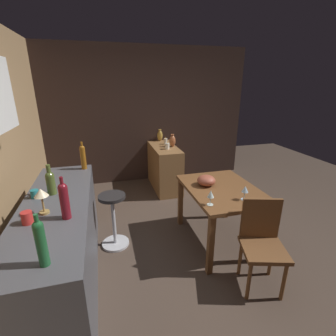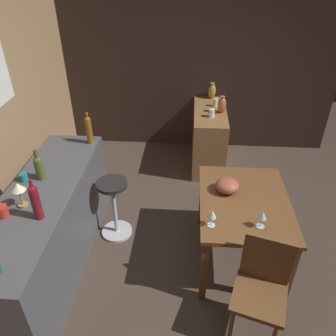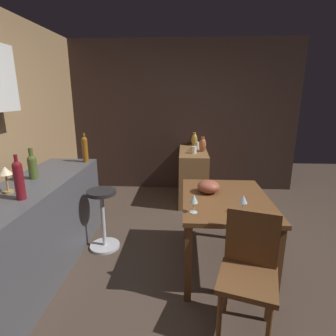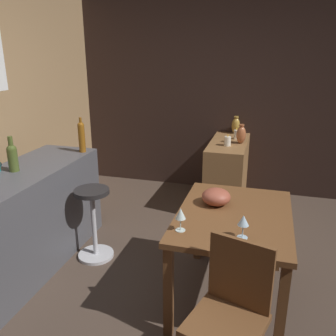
# 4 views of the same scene
# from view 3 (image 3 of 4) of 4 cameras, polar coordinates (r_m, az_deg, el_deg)

# --- Properties ---
(ground_plane) EXTENTS (9.00, 9.00, 0.00)m
(ground_plane) POSITION_cam_3_polar(r_m,az_deg,el_deg) (2.86, 4.41, -21.11)
(ground_plane) COLOR #47382D
(wall_side_right) EXTENTS (0.10, 4.40, 2.60)m
(wall_side_right) POSITION_cam_3_polar(r_m,az_deg,el_deg) (4.87, 0.65, 10.68)
(wall_side_right) COLOR #33231E
(wall_side_right) RESTS_ON ground_plane
(dining_table) EXTENTS (1.11, 0.82, 0.74)m
(dining_table) POSITION_cam_3_polar(r_m,az_deg,el_deg) (2.69, 12.04, -8.13)
(dining_table) COLOR brown
(dining_table) RESTS_ON ground_plane
(kitchen_counter) EXTENTS (2.10, 0.60, 0.90)m
(kitchen_counter) POSITION_cam_3_polar(r_m,az_deg,el_deg) (2.91, -26.48, -11.72)
(kitchen_counter) COLOR #4C4C51
(kitchen_counter) RESTS_ON ground_plane
(sideboard_cabinet) EXTENTS (1.10, 0.44, 0.82)m
(sideboard_cabinet) POSITION_cam_3_polar(r_m,az_deg,el_deg) (4.48, 5.23, -1.42)
(sideboard_cabinet) COLOR olive
(sideboard_cabinet) RESTS_ON ground_plane
(chair_near_window) EXTENTS (0.50, 0.50, 0.89)m
(chair_near_window) POSITION_cam_3_polar(r_m,az_deg,el_deg) (2.15, 16.75, -19.77)
(chair_near_window) COLOR brown
(chair_near_window) RESTS_ON ground_plane
(bar_stool) EXTENTS (0.34, 0.34, 0.69)m
(bar_stool) POSITION_cam_3_polar(r_m,az_deg,el_deg) (3.14, -13.61, -10.20)
(bar_stool) COLOR #262323
(bar_stool) RESTS_ON ground_plane
(wine_glass_left) EXTENTS (0.07, 0.07, 0.16)m
(wine_glass_left) POSITION_cam_3_polar(r_m,az_deg,el_deg) (2.25, 5.49, -6.60)
(wine_glass_left) COLOR silver
(wine_glass_left) RESTS_ON dining_table
(wine_glass_right) EXTENTS (0.07, 0.07, 0.16)m
(wine_glass_right) POSITION_cam_3_polar(r_m,az_deg,el_deg) (2.32, 15.64, -6.51)
(wine_glass_right) COLOR silver
(wine_glass_right) RESTS_ON dining_table
(fruit_bowl) EXTENTS (0.22, 0.22, 0.13)m
(fruit_bowl) POSITION_cam_3_polar(r_m,az_deg,el_deg) (2.73, 8.59, -3.90)
(fruit_bowl) COLOR #9E4C38
(fruit_bowl) RESTS_ON dining_table
(wine_bottle_olive) EXTENTS (0.08, 0.08, 0.30)m
(wine_bottle_olive) POSITION_cam_3_polar(r_m,az_deg,el_deg) (2.91, -26.79, 0.50)
(wine_bottle_olive) COLOR #475623
(wine_bottle_olive) RESTS_ON kitchen_counter
(wine_bottle_amber) EXTENTS (0.07, 0.07, 0.35)m
(wine_bottle_amber) POSITION_cam_3_polar(r_m,az_deg,el_deg) (3.40, -17.17, 4.00)
(wine_bottle_amber) COLOR #8C5114
(wine_bottle_amber) RESTS_ON kitchen_counter
(wine_bottle_ruby) EXTENTS (0.07, 0.07, 0.36)m
(wine_bottle_ruby) POSITION_cam_3_polar(r_m,az_deg,el_deg) (2.37, -29.05, -1.99)
(wine_bottle_ruby) COLOR maroon
(wine_bottle_ruby) RESTS_ON kitchen_counter
(cup_teal) EXTENTS (0.11, 0.07, 0.08)m
(cup_teal) POSITION_cam_3_polar(r_m,az_deg,el_deg) (2.97, -29.43, -1.44)
(cup_teal) COLOR teal
(cup_teal) RESTS_ON kitchen_counter
(counter_lamp) EXTENTS (0.11, 0.11, 0.23)m
(counter_lamp) POSITION_cam_3_polar(r_m,az_deg,el_deg) (2.58, -31.17, -1.03)
(counter_lamp) COLOR #A58447
(counter_lamp) RESTS_ON kitchen_counter
(pillar_candle_tall) EXTENTS (0.08, 0.08, 0.13)m
(pillar_candle_tall) POSITION_cam_3_polar(r_m,az_deg,el_deg) (4.16, 5.54, 3.87)
(pillar_candle_tall) COLOR white
(pillar_candle_tall) RESTS_ON sideboard_cabinet
(pillar_candle_short) EXTENTS (0.06, 0.06, 0.14)m
(pillar_candle_short) POSITION_cam_3_polar(r_m,az_deg,el_deg) (4.51, 6.19, 4.79)
(pillar_candle_short) COLOR white
(pillar_candle_short) RESTS_ON sideboard_cabinet
(vase_copper) EXTENTS (0.11, 0.11, 0.23)m
(vase_copper) POSITION_cam_3_polar(r_m,az_deg,el_deg) (4.30, 7.33, 4.93)
(vase_copper) COLOR #B26038
(vase_copper) RESTS_ON sideboard_cabinet
(vase_brass) EXTENTS (0.11, 0.11, 0.23)m
(vase_brass) POSITION_cam_3_polar(r_m,az_deg,el_deg) (4.80, 5.59, 6.07)
(vase_brass) COLOR #B78C38
(vase_brass) RESTS_ON sideboard_cabinet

